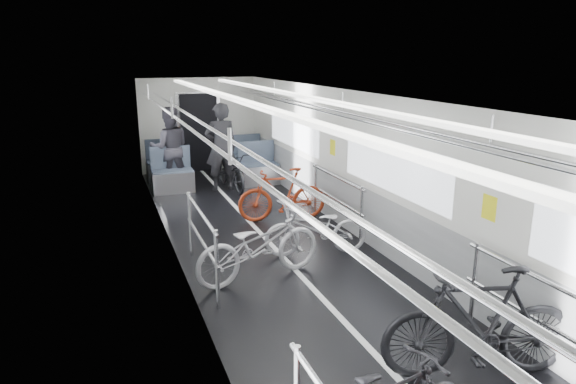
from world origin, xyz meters
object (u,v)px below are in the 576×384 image
at_px(person_standing, 221,147).
at_px(bike_right_far, 282,195).
at_px(bike_right_mid, 316,229).
at_px(bike_right_near, 479,323).
at_px(bike_aisle, 231,170).
at_px(person_seated, 170,148).
at_px(bike_left_far, 259,245).

bearing_deg(person_standing, bike_right_far, 103.53).
xyz_separation_m(bike_right_mid, person_standing, (-0.44, 4.32, 0.56)).
xyz_separation_m(bike_right_near, bike_aisle, (-0.43, 7.65, -0.13)).
bearing_deg(bike_right_mid, person_standing, -164.08).
distance_m(bike_right_far, person_seated, 3.52).
xyz_separation_m(bike_right_near, bike_right_mid, (-0.20, 3.34, -0.14)).
xyz_separation_m(bike_left_far, bike_right_mid, (1.07, 0.53, -0.07)).
relative_size(bike_right_mid, bike_right_far, 0.97).
bearing_deg(bike_right_near, bike_right_far, -162.69).
xyz_separation_m(bike_right_near, person_seated, (-1.69, 8.23, 0.37)).
distance_m(bike_right_near, bike_aisle, 7.67).
relative_size(bike_left_far, bike_right_mid, 1.17).
relative_size(bike_right_near, person_standing, 0.95).
bearing_deg(person_standing, bike_right_near, 96.65).
bearing_deg(bike_left_far, person_standing, -19.38).
distance_m(bike_right_far, person_standing, 2.65).
height_order(bike_right_mid, person_seated, person_seated).
relative_size(bike_left_far, person_standing, 0.95).
height_order(bike_right_near, person_seated, person_seated).
height_order(bike_right_far, person_standing, person_standing).
bearing_deg(bike_aisle, person_standing, 174.26).
bearing_deg(bike_right_far, person_seated, -145.56).
bearing_deg(person_standing, bike_right_mid, 97.67).
height_order(bike_left_far, bike_aisle, bike_left_far).
relative_size(bike_aisle, person_standing, 0.84).
bearing_deg(bike_right_near, bike_left_far, -139.65).
bearing_deg(person_seated, bike_right_far, 121.06).
xyz_separation_m(bike_right_far, person_seated, (-1.57, 3.12, 0.43)).
distance_m(bike_left_far, bike_aisle, 4.92).
bearing_deg(bike_aisle, bike_right_mid, -92.67).
bearing_deg(bike_left_far, person_seated, -7.60).
distance_m(bike_left_far, person_standing, 4.91).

